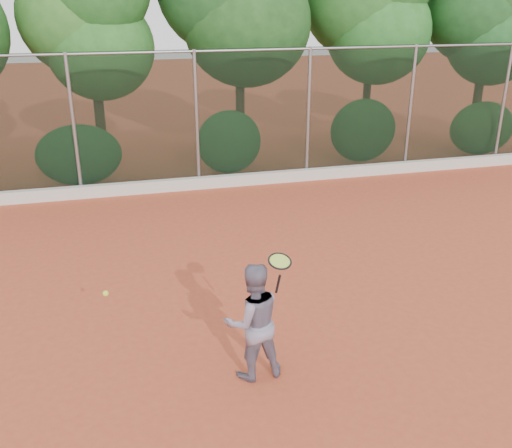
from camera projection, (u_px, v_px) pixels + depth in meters
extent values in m
plane|color=#B7482B|center=(272.00, 322.00, 8.85)|extent=(80.00, 80.00, 0.00)
cube|color=beige|center=(200.00, 183.00, 14.92)|extent=(24.00, 0.20, 0.30)
imported|color=slate|center=(253.00, 322.00, 7.33)|extent=(0.83, 0.67, 1.62)
cube|color=black|center=(197.00, 121.00, 14.48)|extent=(24.00, 0.01, 3.50)
cylinder|color=gray|center=(194.00, 51.00, 13.85)|extent=(24.00, 0.06, 0.06)
cylinder|color=gray|center=(74.00, 127.00, 13.78)|extent=(0.09, 0.09, 3.50)
cylinder|color=gray|center=(197.00, 121.00, 14.48)|extent=(0.09, 0.09, 3.50)
cylinder|color=gray|center=(308.00, 115.00, 15.18)|extent=(0.09, 0.09, 3.50)
cylinder|color=gray|center=(410.00, 110.00, 15.88)|extent=(0.09, 0.09, 3.50)
cylinder|color=gray|center=(503.00, 105.00, 16.58)|extent=(0.09, 0.09, 3.50)
cylinder|color=#422A19|center=(101.00, 128.00, 16.19)|extent=(0.28, 0.28, 2.40)
ellipsoid|color=#266221|center=(100.00, 48.00, 15.33)|extent=(2.90, 2.40, 2.80)
ellipsoid|color=#2C6322|center=(78.00, 16.00, 15.19)|extent=(3.20, 2.70, 3.10)
cylinder|color=#452B1A|center=(240.00, 113.00, 16.75)|extent=(0.26, 0.26, 3.00)
ellipsoid|color=#2C6325|center=(247.00, 23.00, 15.77)|extent=(3.60, 3.00, 3.50)
cylinder|color=#432C19|center=(366.00, 110.00, 17.94)|extent=(0.24, 0.24, 2.70)
ellipsoid|color=#205E20|center=(379.00, 32.00, 17.02)|extent=(3.20, 2.70, 3.10)
ellipsoid|color=#1F541D|center=(361.00, 0.00, 16.84)|extent=(3.50, 2.90, 3.40)
cylinder|color=#3F2C18|center=(476.00, 110.00, 18.48)|extent=(0.28, 0.28, 2.50)
ellipsoid|color=#296D2B|center=(494.00, 38.00, 17.60)|extent=(3.00, 2.50, 2.90)
ellipsoid|color=#245E25|center=(477.00, 10.00, 17.45)|extent=(3.30, 2.80, 3.20)
ellipsoid|color=#276729|center=(79.00, 155.00, 14.84)|extent=(2.20, 1.16, 1.60)
ellipsoid|color=#2C732E|center=(229.00, 142.00, 15.73)|extent=(1.80, 1.04, 1.76)
ellipsoid|color=#276024|center=(363.00, 130.00, 16.63)|extent=(2.00, 1.10, 1.84)
ellipsoid|color=#306928|center=(482.00, 128.00, 17.62)|extent=(2.16, 1.12, 1.64)
cylinder|color=black|center=(278.00, 284.00, 7.24)|extent=(0.05, 0.14, 0.30)
torus|color=black|center=(280.00, 261.00, 7.06)|extent=(0.34, 0.34, 0.13)
cylinder|color=#B8DE41|center=(280.00, 261.00, 7.06)|extent=(0.29, 0.28, 0.09)
sphere|color=#D6EE36|center=(106.00, 293.00, 6.92)|extent=(0.07, 0.07, 0.07)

